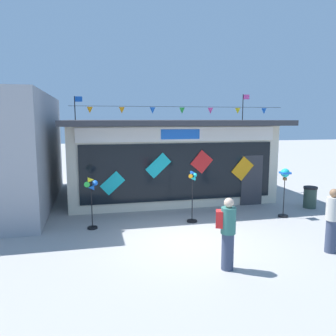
# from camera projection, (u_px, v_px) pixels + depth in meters

# --- Properties ---
(ground_plane) EXTENTS (80.00, 80.00, 0.00)m
(ground_plane) POSITION_uv_depth(u_px,v_px,m) (186.00, 239.00, 9.63)
(ground_plane) COLOR #9E9B99
(kite_shop_building) EXTENTS (8.63, 6.72, 4.58)m
(kite_shop_building) POSITION_uv_depth(u_px,v_px,m) (164.00, 157.00, 15.40)
(kite_shop_building) COLOR beige
(kite_shop_building) RESTS_ON ground_plane
(wind_spinner_far_left) EXTENTS (0.42, 0.31, 1.66)m
(wind_spinner_far_left) POSITION_uv_depth(u_px,v_px,m) (91.00, 193.00, 10.39)
(wind_spinner_far_left) COLOR black
(wind_spinner_far_left) RESTS_ON ground_plane
(wind_spinner_left) EXTENTS (0.34, 0.34, 1.75)m
(wind_spinner_left) POSITION_uv_depth(u_px,v_px,m) (193.00, 193.00, 11.11)
(wind_spinner_left) COLOR black
(wind_spinner_left) RESTS_ON ground_plane
(wind_spinner_center_left) EXTENTS (0.34, 0.34, 1.73)m
(wind_spinner_center_left) POSITION_uv_depth(u_px,v_px,m) (285.00, 180.00, 11.69)
(wind_spinner_center_left) COLOR black
(wind_spinner_center_left) RESTS_ON ground_plane
(person_near_camera) EXTENTS (0.48, 0.40, 1.68)m
(person_near_camera) POSITION_uv_depth(u_px,v_px,m) (227.00, 232.00, 7.61)
(person_near_camera) COLOR #333D56
(person_near_camera) RESTS_ON ground_plane
(person_mid_plaza) EXTENTS (0.34, 0.34, 1.68)m
(person_mid_plaza) POSITION_uv_depth(u_px,v_px,m) (332.00, 220.00, 8.60)
(person_mid_plaza) COLOR #333D56
(person_mid_plaza) RESTS_ON ground_plane
(trash_bin) EXTENTS (0.52, 0.52, 0.83)m
(trash_bin) POSITION_uv_depth(u_px,v_px,m) (310.00, 197.00, 13.02)
(trash_bin) COLOR #2D4238
(trash_bin) RESTS_ON ground_plane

